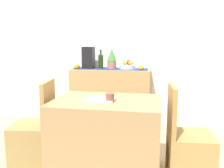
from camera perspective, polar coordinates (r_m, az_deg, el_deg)
name	(u,v)px	position (r m, az deg, el deg)	size (l,w,h in m)	color
ground_plane	(112,153)	(3.06, 0.07, -15.46)	(6.40, 6.40, 0.02)	tan
room_wall_rear	(126,38)	(3.94, 3.25, 10.48)	(6.40, 0.06, 2.70)	silver
sideboard_console	(111,98)	(3.81, -0.31, -3.20)	(1.18, 0.42, 0.89)	tan
table_runner	(111,69)	(3.74, -0.31, 3.50)	(1.11, 0.32, 0.01)	navy
fruit_bowl	(127,67)	(3.69, 3.53, 3.91)	(0.24, 0.24, 0.06)	silver
apple_left	(131,63)	(3.65, 4.32, 4.86)	(0.07, 0.07, 0.07)	gold
apple_front	(125,63)	(3.68, 2.96, 4.91)	(0.07, 0.07, 0.07)	#98AB30
apple_rear	(129,62)	(3.74, 3.86, 4.99)	(0.07, 0.07, 0.07)	#B22930
wine_bottle	(101,61)	(3.76, -2.57, 5.16)	(0.07, 0.07, 0.29)	#1E3414
coffee_maker	(88,58)	(3.80, -5.39, 5.99)	(0.16, 0.18, 0.33)	black
potted_plant	(112,58)	(3.72, -0.03, 5.89)	(0.14, 0.14, 0.31)	#A66555
orange_loose_near_bowl	(78,66)	(3.82, -7.86, 3.98)	(0.06, 0.06, 0.06)	orange
orange_loose_end	(142,68)	(3.58, 6.76, 3.66)	(0.07, 0.07, 0.07)	orange
orange_loose_far	(77,67)	(3.74, -8.07, 3.94)	(0.07, 0.07, 0.07)	orange
dining_table	(107,137)	(2.50, -1.21, -11.96)	(1.02, 0.73, 0.74)	#A48454
open_book	(100,99)	(2.37, -2.70, -3.53)	(0.28, 0.21, 0.02)	white
coffee_cup	(110,98)	(2.29, -0.48, -3.14)	(0.08, 0.08, 0.08)	brown
chair_near_window	(34,141)	(2.79, -17.30, -12.34)	(0.45, 0.45, 0.90)	#9D844B
chair_by_corner	(188,153)	(2.51, 16.97, -14.87)	(0.43, 0.43, 0.90)	#A88A4B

